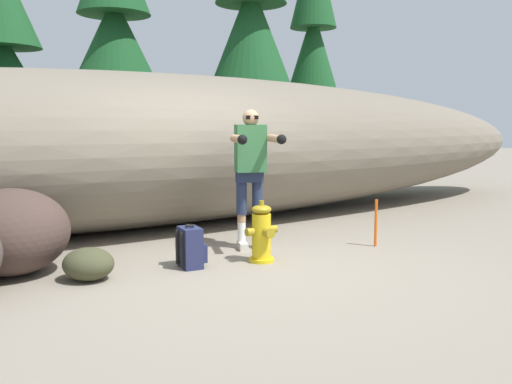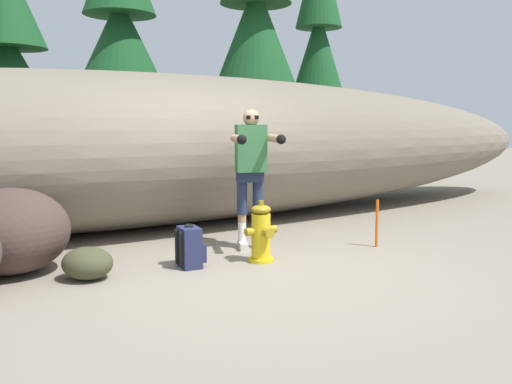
{
  "view_description": "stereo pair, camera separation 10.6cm",
  "coord_description": "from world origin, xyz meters",
  "px_view_note": "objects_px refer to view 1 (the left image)",
  "views": [
    {
      "loc": [
        -3.06,
        -4.76,
        1.55
      ],
      "look_at": [
        0.28,
        0.55,
        0.75
      ],
      "focal_mm": 37.91,
      "sensor_mm": 36.0,
      "label": 1
    },
    {
      "loc": [
        -2.97,
        -4.81,
        1.55
      ],
      "look_at": [
        0.28,
        0.55,
        0.75
      ],
      "focal_mm": 37.91,
      "sensor_mm": 36.0,
      "label": 2
    }
  ],
  "objects_px": {
    "fire_hydrant": "(262,234)",
    "boulder_large": "(10,232)",
    "spare_backpack": "(191,248)",
    "utility_worker": "(250,161)",
    "survey_stake": "(376,223)",
    "boulder_outlier": "(88,264)"
  },
  "relations": [
    {
      "from": "fire_hydrant",
      "to": "boulder_large",
      "type": "bearing_deg",
      "value": 159.5
    },
    {
      "from": "spare_backpack",
      "to": "boulder_large",
      "type": "distance_m",
      "value": 1.85
    },
    {
      "from": "spare_backpack",
      "to": "boulder_large",
      "type": "xyz_separation_m",
      "value": [
        -1.68,
        0.73,
        0.23
      ]
    },
    {
      "from": "boulder_outlier",
      "to": "fire_hydrant",
      "type": "bearing_deg",
      "value": -9.34
    },
    {
      "from": "fire_hydrant",
      "to": "survey_stake",
      "type": "bearing_deg",
      "value": -4.75
    },
    {
      "from": "fire_hydrant",
      "to": "survey_stake",
      "type": "relative_size",
      "value": 1.16
    },
    {
      "from": "fire_hydrant",
      "to": "boulder_large",
      "type": "xyz_separation_m",
      "value": [
        -2.47,
        0.92,
        0.13
      ]
    },
    {
      "from": "fire_hydrant",
      "to": "utility_worker",
      "type": "xyz_separation_m",
      "value": [
        0.21,
        0.58,
        0.77
      ]
    },
    {
      "from": "boulder_large",
      "to": "survey_stake",
      "type": "xyz_separation_m",
      "value": [
        4.1,
        -1.06,
        -0.15
      ]
    },
    {
      "from": "spare_backpack",
      "to": "boulder_large",
      "type": "bearing_deg",
      "value": 162.55
    },
    {
      "from": "utility_worker",
      "to": "spare_backpack",
      "type": "distance_m",
      "value": 1.38
    },
    {
      "from": "utility_worker",
      "to": "boulder_outlier",
      "type": "distance_m",
      "value": 2.28
    },
    {
      "from": "fire_hydrant",
      "to": "utility_worker",
      "type": "distance_m",
      "value": 0.99
    },
    {
      "from": "fire_hydrant",
      "to": "boulder_large",
      "type": "distance_m",
      "value": 2.64
    },
    {
      "from": "fire_hydrant",
      "to": "spare_backpack",
      "type": "distance_m",
      "value": 0.81
    },
    {
      "from": "utility_worker",
      "to": "survey_stake",
      "type": "bearing_deg",
      "value": 83.18
    },
    {
      "from": "utility_worker",
      "to": "survey_stake",
      "type": "height_order",
      "value": "utility_worker"
    },
    {
      "from": "utility_worker",
      "to": "boulder_large",
      "type": "distance_m",
      "value": 2.78
    },
    {
      "from": "spare_backpack",
      "to": "survey_stake",
      "type": "height_order",
      "value": "survey_stake"
    },
    {
      "from": "fire_hydrant",
      "to": "spare_backpack",
      "type": "bearing_deg",
      "value": 165.9
    },
    {
      "from": "spare_backpack",
      "to": "utility_worker",
      "type": "bearing_deg",
      "value": 27.1
    },
    {
      "from": "fire_hydrant",
      "to": "survey_stake",
      "type": "height_order",
      "value": "fire_hydrant"
    }
  ]
}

